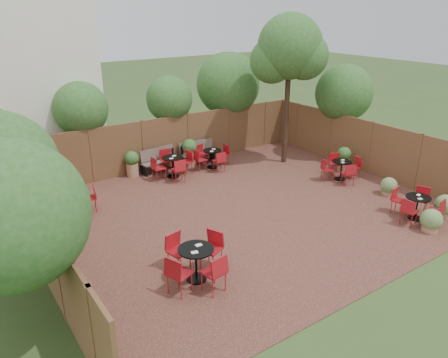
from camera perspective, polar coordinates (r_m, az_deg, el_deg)
ground at (r=13.68m, az=2.44°, el=-4.22°), size 80.00×80.00×0.00m
courtyard_paving at (r=13.67m, az=2.44°, el=-4.18°), size 12.00×10.00×0.02m
fence_back at (r=17.29m, az=-7.51°, el=4.83°), size 12.00×0.08×2.00m
fence_left at (r=11.08m, az=-23.37°, el=-6.95°), size 0.08×10.00×2.00m
fence_right at (r=17.35m, az=18.61°, el=3.92°), size 0.08×10.00×2.00m
neighbour_building at (r=18.14m, az=-25.73°, el=13.43°), size 5.00×4.00×8.00m
overhang_foliage at (r=13.79m, az=-8.89°, el=7.85°), size 15.76×10.97×2.75m
courtyard_tree at (r=17.11m, az=8.63°, el=16.20°), size 2.65×2.55×5.79m
park_bench_left at (r=16.89m, az=-8.55°, el=2.55°), size 1.53×0.64×0.92m
park_bench_right at (r=17.66m, az=-3.50°, el=3.61°), size 1.52×0.65×0.91m
bistro_tables at (r=13.98m, az=0.69°, el=-1.52°), size 10.53×8.75×0.95m
planters at (r=16.06m, az=-8.73°, el=1.90°), size 11.50×4.65×1.16m
low_shrubs at (r=14.61m, az=24.80°, el=-3.13°), size 1.85×2.87×0.69m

